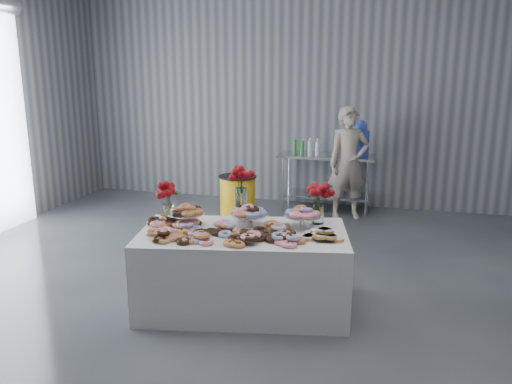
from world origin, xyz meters
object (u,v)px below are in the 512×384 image
at_px(display_table, 243,270).
at_px(prep_table, 326,172).
at_px(trash_barrel, 238,199).
at_px(person, 348,163).
at_px(water_jug, 360,140).

distance_m(display_table, prep_table, 3.63).
bearing_deg(trash_barrel, display_table, -71.74).
xyz_separation_m(display_table, prep_table, (0.31, 3.60, 0.24)).
distance_m(display_table, person, 3.35).
bearing_deg(prep_table, display_table, -94.92).
relative_size(water_jug, person, 0.33).
distance_m(prep_table, trash_barrel, 1.58).
height_order(prep_table, person, person).
height_order(prep_table, water_jug, water_jug).
relative_size(display_table, prep_table, 1.27).
bearing_deg(trash_barrel, water_jug, 32.30).
bearing_deg(display_table, water_jug, 77.33).
xyz_separation_m(prep_table, trash_barrel, (-1.15, -1.05, -0.26)).
xyz_separation_m(display_table, trash_barrel, (-0.84, 2.56, -0.02)).
xyz_separation_m(display_table, person, (0.68, 3.25, 0.47)).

